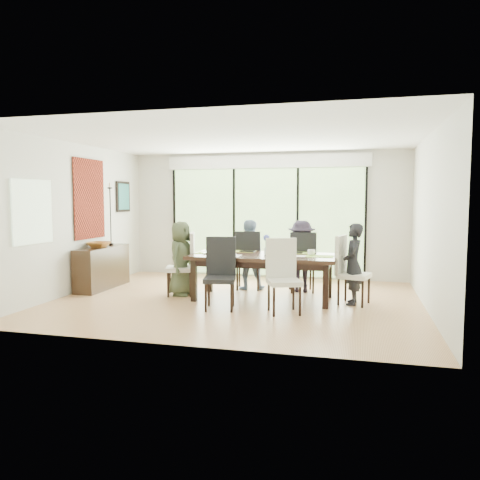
% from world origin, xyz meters
% --- Properties ---
extents(floor, '(6.00, 5.00, 0.01)m').
position_xyz_m(floor, '(0.00, 0.00, -0.01)').
color(floor, '#9C663E').
rests_on(floor, ground).
extents(ceiling, '(6.00, 5.00, 0.01)m').
position_xyz_m(ceiling, '(0.00, 0.00, 2.71)').
color(ceiling, white).
rests_on(ceiling, wall_back).
extents(wall_back, '(6.00, 0.02, 2.70)m').
position_xyz_m(wall_back, '(0.00, 2.51, 1.35)').
color(wall_back, beige).
rests_on(wall_back, floor).
extents(wall_front, '(6.00, 0.02, 2.70)m').
position_xyz_m(wall_front, '(0.00, -2.51, 1.35)').
color(wall_front, silver).
rests_on(wall_front, floor).
extents(wall_left, '(0.02, 5.00, 2.70)m').
position_xyz_m(wall_left, '(-3.01, 0.00, 1.35)').
color(wall_left, silver).
rests_on(wall_left, floor).
extents(wall_right, '(0.02, 5.00, 2.70)m').
position_xyz_m(wall_right, '(3.01, 0.00, 1.35)').
color(wall_right, silver).
rests_on(wall_right, floor).
extents(glass_doors, '(4.20, 0.02, 2.30)m').
position_xyz_m(glass_doors, '(0.00, 2.47, 1.20)').
color(glass_doors, '#598C3F').
rests_on(glass_doors, wall_back).
extents(blinds_header, '(4.40, 0.06, 0.28)m').
position_xyz_m(blinds_header, '(0.00, 2.46, 2.50)').
color(blinds_header, white).
rests_on(blinds_header, wall_back).
extents(mullion_a, '(0.05, 0.04, 2.30)m').
position_xyz_m(mullion_a, '(-2.10, 2.46, 1.20)').
color(mullion_a, black).
rests_on(mullion_a, wall_back).
extents(mullion_b, '(0.05, 0.04, 2.30)m').
position_xyz_m(mullion_b, '(-0.70, 2.46, 1.20)').
color(mullion_b, black).
rests_on(mullion_b, wall_back).
extents(mullion_c, '(0.05, 0.04, 2.30)m').
position_xyz_m(mullion_c, '(0.70, 2.46, 1.20)').
color(mullion_c, black).
rests_on(mullion_c, wall_back).
extents(mullion_d, '(0.05, 0.04, 2.30)m').
position_xyz_m(mullion_d, '(2.10, 2.46, 1.20)').
color(mullion_d, black).
rests_on(mullion_d, wall_back).
extents(side_window, '(0.02, 0.90, 1.00)m').
position_xyz_m(side_window, '(-2.97, -1.20, 1.50)').
color(side_window, '#8CAD7F').
rests_on(side_window, wall_left).
extents(deck, '(6.00, 1.80, 0.10)m').
position_xyz_m(deck, '(0.00, 3.40, -0.05)').
color(deck, brown).
rests_on(deck, ground).
extents(rail_top, '(6.00, 0.08, 0.06)m').
position_xyz_m(rail_top, '(0.00, 4.20, 0.55)').
color(rail_top, '#503122').
rests_on(rail_top, deck).
extents(foliage_left, '(3.20, 3.20, 3.20)m').
position_xyz_m(foliage_left, '(-1.80, 5.20, 1.44)').
color(foliage_left, '#14380F').
rests_on(foliage_left, ground).
extents(foliage_mid, '(4.00, 4.00, 4.00)m').
position_xyz_m(foliage_mid, '(0.40, 5.80, 1.80)').
color(foliage_mid, '#14380F').
rests_on(foliage_mid, ground).
extents(foliage_right, '(2.80, 2.80, 2.80)m').
position_xyz_m(foliage_right, '(2.20, 5.00, 1.26)').
color(foliage_right, '#14380F').
rests_on(foliage_right, ground).
extents(foliage_far, '(3.60, 3.60, 3.60)m').
position_xyz_m(foliage_far, '(-0.60, 6.50, 1.62)').
color(foliage_far, '#14380F').
rests_on(foliage_far, ground).
extents(table_top, '(2.44, 1.12, 0.06)m').
position_xyz_m(table_top, '(0.41, 0.21, 0.73)').
color(table_top, black).
rests_on(table_top, floor).
extents(table_apron, '(2.24, 0.92, 0.10)m').
position_xyz_m(table_apron, '(0.41, 0.21, 0.64)').
color(table_apron, black).
rests_on(table_apron, floor).
extents(table_leg_fl, '(0.09, 0.09, 0.70)m').
position_xyz_m(table_leg_fl, '(-0.67, -0.22, 0.35)').
color(table_leg_fl, black).
rests_on(table_leg_fl, floor).
extents(table_leg_fr, '(0.09, 0.09, 0.70)m').
position_xyz_m(table_leg_fr, '(1.49, -0.22, 0.35)').
color(table_leg_fr, black).
rests_on(table_leg_fr, floor).
extents(table_leg_bl, '(0.09, 0.09, 0.70)m').
position_xyz_m(table_leg_bl, '(-0.67, 0.64, 0.35)').
color(table_leg_bl, black).
rests_on(table_leg_bl, floor).
extents(table_leg_br, '(0.09, 0.09, 0.70)m').
position_xyz_m(table_leg_br, '(1.49, 0.64, 0.35)').
color(table_leg_br, black).
rests_on(table_leg_br, floor).
extents(chair_left_end, '(0.59, 0.59, 1.12)m').
position_xyz_m(chair_left_end, '(-1.09, 0.21, 0.56)').
color(chair_left_end, silver).
rests_on(chair_left_end, floor).
extents(chair_right_end, '(0.57, 0.57, 1.12)m').
position_xyz_m(chair_right_end, '(1.91, 0.21, 0.56)').
color(chair_right_end, white).
rests_on(chair_right_end, floor).
extents(chair_far_left, '(0.53, 0.53, 1.12)m').
position_xyz_m(chair_far_left, '(-0.04, 1.06, 0.56)').
color(chair_far_left, black).
rests_on(chair_far_left, floor).
extents(chair_far_right, '(0.56, 0.56, 1.12)m').
position_xyz_m(chair_far_right, '(0.96, 1.06, 0.56)').
color(chair_far_right, black).
rests_on(chair_far_right, floor).
extents(chair_near_left, '(0.55, 0.55, 1.12)m').
position_xyz_m(chair_near_left, '(-0.09, -0.66, 0.56)').
color(chair_near_left, black).
rests_on(chair_near_left, floor).
extents(chair_near_right, '(0.61, 0.61, 1.12)m').
position_xyz_m(chair_near_right, '(0.91, -0.66, 0.56)').
color(chair_near_right, silver).
rests_on(chair_near_right, floor).
extents(person_left_end, '(0.42, 0.63, 1.31)m').
position_xyz_m(person_left_end, '(-1.07, 0.21, 0.66)').
color(person_left_end, '#414C33').
rests_on(person_left_end, floor).
extents(person_right_end, '(0.39, 0.61, 1.31)m').
position_xyz_m(person_right_end, '(1.89, 0.21, 0.66)').
color(person_right_end, black).
rests_on(person_right_end, floor).
extents(person_far_left, '(0.69, 0.52, 1.31)m').
position_xyz_m(person_far_left, '(-0.04, 1.04, 0.66)').
color(person_far_left, '#7C96B4').
rests_on(person_far_left, floor).
extents(person_far_right, '(0.65, 0.46, 1.31)m').
position_xyz_m(person_far_right, '(0.96, 1.04, 0.66)').
color(person_far_right, '#231C2B').
rests_on(person_far_right, floor).
extents(placemat_left, '(0.45, 0.33, 0.01)m').
position_xyz_m(placemat_left, '(-0.54, 0.21, 0.77)').
color(placemat_left, '#9AC245').
rests_on(placemat_left, table_top).
extents(placemat_right, '(0.45, 0.33, 0.01)m').
position_xyz_m(placemat_right, '(1.36, 0.21, 0.77)').
color(placemat_right, '#87B23F').
rests_on(placemat_right, table_top).
extents(placemat_far_l, '(0.45, 0.33, 0.01)m').
position_xyz_m(placemat_far_l, '(-0.04, 0.61, 0.77)').
color(placemat_far_l, '#9CAF3E').
rests_on(placemat_far_l, table_top).
extents(placemat_far_r, '(0.45, 0.33, 0.01)m').
position_xyz_m(placemat_far_r, '(0.96, 0.61, 0.77)').
color(placemat_far_r, '#9AC446').
rests_on(placemat_far_r, table_top).
extents(placemat_paper, '(0.45, 0.33, 0.01)m').
position_xyz_m(placemat_paper, '(-0.14, -0.09, 0.77)').
color(placemat_paper, white).
rests_on(placemat_paper, table_top).
extents(tablet_far_l, '(0.26, 0.18, 0.01)m').
position_xyz_m(tablet_far_l, '(0.06, 0.56, 0.77)').
color(tablet_far_l, black).
rests_on(tablet_far_l, table_top).
extents(tablet_far_r, '(0.24, 0.17, 0.01)m').
position_xyz_m(tablet_far_r, '(0.91, 0.56, 0.77)').
color(tablet_far_r, black).
rests_on(tablet_far_r, table_top).
extents(papers, '(0.31, 0.22, 0.00)m').
position_xyz_m(papers, '(1.11, 0.16, 0.76)').
color(papers, white).
rests_on(papers, table_top).
extents(platter_base, '(0.26, 0.26, 0.02)m').
position_xyz_m(platter_base, '(-0.14, -0.09, 0.78)').
color(platter_base, white).
rests_on(platter_base, table_top).
extents(platter_snacks, '(0.20, 0.20, 0.01)m').
position_xyz_m(platter_snacks, '(-0.14, -0.09, 0.80)').
color(platter_snacks, '#C36416').
rests_on(platter_snacks, table_top).
extents(vase, '(0.08, 0.08, 0.12)m').
position_xyz_m(vase, '(0.46, 0.26, 0.82)').
color(vase, silver).
rests_on(vase, table_top).
extents(hyacinth_stems, '(0.04, 0.04, 0.16)m').
position_xyz_m(hyacinth_stems, '(0.46, 0.26, 0.95)').
color(hyacinth_stems, '#337226').
rests_on(hyacinth_stems, table_top).
extents(hyacinth_blooms, '(0.11, 0.11, 0.11)m').
position_xyz_m(hyacinth_blooms, '(0.46, 0.26, 1.05)').
color(hyacinth_blooms, '#4F5AC7').
rests_on(hyacinth_blooms, table_top).
extents(laptop, '(0.40, 0.37, 0.03)m').
position_xyz_m(laptop, '(-0.44, 0.11, 0.78)').
color(laptop, silver).
rests_on(laptop, table_top).
extents(cup_a, '(0.18, 0.18, 0.10)m').
position_xyz_m(cup_a, '(-0.29, 0.36, 0.81)').
color(cup_a, white).
rests_on(cup_a, table_top).
extents(cup_b, '(0.13, 0.13, 0.09)m').
position_xyz_m(cup_b, '(0.56, 0.11, 0.81)').
color(cup_b, white).
rests_on(cup_b, table_top).
extents(cup_c, '(0.15, 0.15, 0.10)m').
position_xyz_m(cup_c, '(1.21, 0.31, 0.81)').
color(cup_c, white).
rests_on(cup_c, table_top).
extents(book, '(0.20, 0.25, 0.02)m').
position_xyz_m(book, '(0.66, 0.26, 0.77)').
color(book, white).
rests_on(book, table_top).
extents(sideboard, '(0.40, 1.41, 0.79)m').
position_xyz_m(sideboard, '(-2.76, 0.44, 0.40)').
color(sideboard, black).
rests_on(sideboard, floor).
extents(bowl, '(0.42, 0.42, 0.10)m').
position_xyz_m(bowl, '(-2.76, 0.34, 0.84)').
color(bowl, brown).
rests_on(bowl, sideboard).
extents(candlestick_base, '(0.09, 0.09, 0.04)m').
position_xyz_m(candlestick_base, '(-2.76, 0.79, 0.81)').
color(candlestick_base, black).
rests_on(candlestick_base, sideboard).
extents(candlestick_shaft, '(0.02, 0.02, 1.10)m').
position_xyz_m(candlestick_shaft, '(-2.76, 0.79, 1.37)').
color(candlestick_shaft, black).
rests_on(candlestick_shaft, sideboard).
extents(candlestick_pan, '(0.09, 0.09, 0.03)m').
position_xyz_m(candlestick_pan, '(-2.76, 0.79, 1.91)').
color(candlestick_pan, black).
rests_on(candlestick_pan, sideboard).
extents(candle, '(0.03, 0.03, 0.09)m').
position_xyz_m(candle, '(-2.76, 0.79, 1.97)').
color(candle, silver).
rests_on(candle, sideboard).
extents(tapestry, '(0.02, 1.00, 1.50)m').
position_xyz_m(tapestry, '(-2.97, 0.40, 1.70)').
color(tapestry, maroon).
rests_on(tapestry, wall_left).
extents(art_frame, '(0.03, 0.55, 0.65)m').
position_xyz_m(art_frame, '(-2.97, 1.70, 1.75)').
color(art_frame, black).
rests_on(art_frame, wall_left).
extents(art_canvas, '(0.01, 0.45, 0.55)m').
position_xyz_m(art_canvas, '(-2.95, 1.70, 1.75)').
color(art_canvas, '#1B5857').
rests_on(art_canvas, wall_left).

